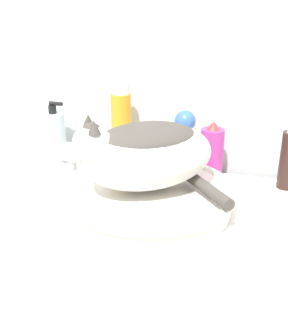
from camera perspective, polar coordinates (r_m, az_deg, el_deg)
The scene contains 9 objects.
wall_back at distance 1.21m, azimuth 5.40°, elevation 16.57°, with size 8.00×0.05×2.40m.
sink_basin at distance 1.00m, azimuth 0.27°, elevation -3.70°, with size 0.42×0.42×0.06m.
cat at distance 0.96m, azimuth -0.07°, elevation 2.22°, with size 0.40×0.35×0.18m.
faucet at distance 1.13m, azimuth -9.85°, elevation 1.10°, with size 0.13×0.07×0.13m.
spray_bottle_trigger at distance 1.16m, azimuth 9.16°, elevation 2.08°, with size 0.06×0.06×0.16m.
soap_pump_bottle at distance 1.32m, azimuth -12.02°, elevation 4.37°, with size 0.07×0.07×0.18m.
shampoo_bottle_tall at distance 1.21m, azimuth -3.09°, elevation 5.42°, with size 0.06×0.06×0.24m.
lotion_bottle_white at distance 1.17m, azimuth 5.46°, elevation 3.32°, with size 0.06×0.06×0.19m.
soap_bar at distance 1.09m, azimuth -16.44°, elevation -3.56°, with size 0.07×0.04×0.02m.
Camera 1 is at (0.28, -0.55, 1.33)m, focal length 45.00 mm.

